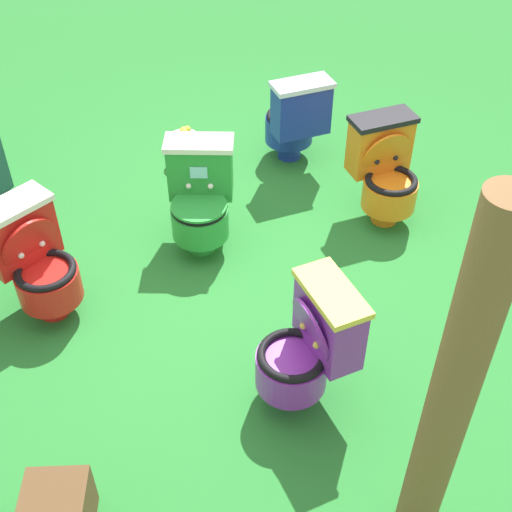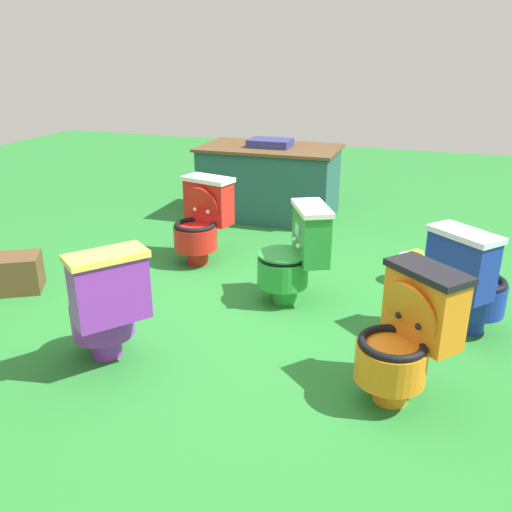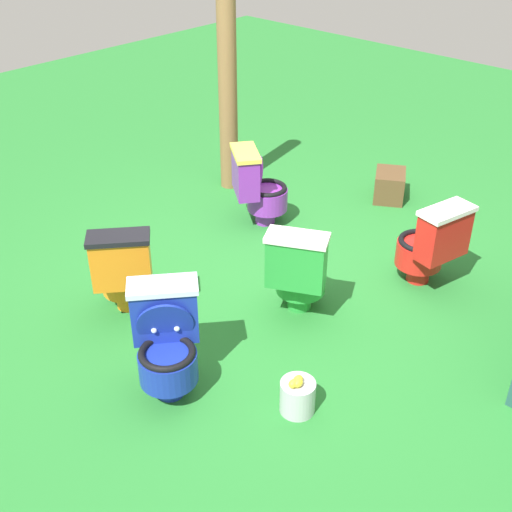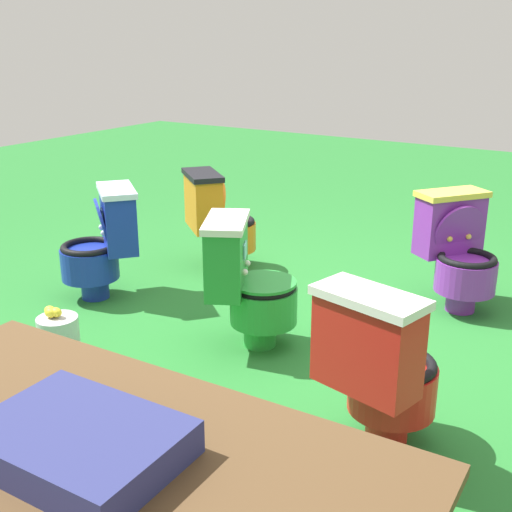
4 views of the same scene
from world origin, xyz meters
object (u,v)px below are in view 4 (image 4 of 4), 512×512
object	(u,v)px
toilet_orange	(218,220)
lemon_bucket	(58,335)
toilet_green	(247,282)
toilet_purple	(458,250)
toilet_red	(381,367)
toilet_blue	(103,242)

from	to	relation	value
toilet_orange	lemon_bucket	bearing A→B (deg)	-47.08
toilet_orange	toilet_green	distance (m)	1.27
toilet_orange	toilet_purple	world-z (taller)	same
toilet_orange	lemon_bucket	world-z (taller)	toilet_orange
toilet_green	lemon_bucket	distance (m)	1.05
toilet_red	toilet_green	distance (m)	1.10
toilet_green	toilet_blue	bearing A→B (deg)	-122.42
toilet_blue	toilet_orange	bearing A→B (deg)	-70.68
lemon_bucket	toilet_green	bearing A→B (deg)	-140.21
toilet_blue	lemon_bucket	xyz separation A→B (m)	(-0.39, 0.75, -0.26)
lemon_bucket	toilet_orange	bearing A→B (deg)	-87.15
toilet_purple	lemon_bucket	bearing A→B (deg)	-4.67
toilet_blue	lemon_bucket	distance (m)	0.88
toilet_red	lemon_bucket	size ratio (longest dim) A/B	2.63
toilet_red	toilet_blue	world-z (taller)	same
toilet_green	lemon_bucket	xyz separation A→B (m)	(0.78, 0.65, -0.25)
toilet_purple	lemon_bucket	xyz separation A→B (m)	(1.59, 1.81, -0.26)
toilet_purple	toilet_blue	size ratio (longest dim) A/B	1.00
toilet_red	toilet_purple	xyz separation A→B (m)	(0.17, -1.66, 0.00)
toilet_red	toilet_green	world-z (taller)	same
lemon_bucket	toilet_purple	bearing A→B (deg)	-131.30
toilet_red	toilet_green	xyz separation A→B (m)	(0.98, -0.50, -0.00)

